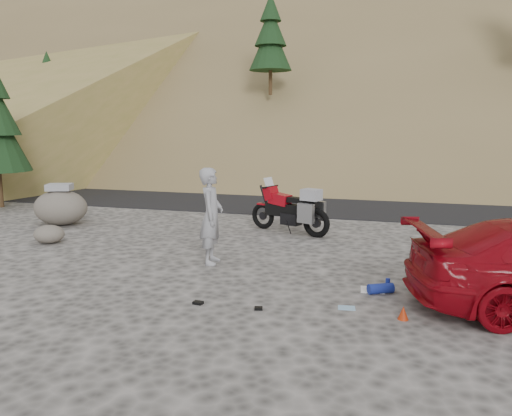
{
  "coord_description": "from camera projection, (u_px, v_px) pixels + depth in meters",
  "views": [
    {
      "loc": [
        2.26,
        -9.17,
        2.74
      ],
      "look_at": [
        -0.79,
        0.98,
        1.0
      ],
      "focal_mm": 35.0,
      "sensor_mm": 36.0,
      "label": 1
    }
  ],
  "objects": [
    {
      "name": "road",
      "position": [
        340.0,
        202.0,
        18.26
      ],
      "size": [
        120.0,
        7.0,
        0.05
      ],
      "primitive_type": "cube",
      "color": "black",
      "rests_on": "ground"
    },
    {
      "name": "hillside",
      "position": [
        386.0,
        36.0,
        46.6
      ],
      "size": [
        120.0,
        73.0,
        46.72
      ],
      "color": "brown",
      "rests_on": "ground"
    },
    {
      "name": "small_rock",
      "position": [
        49.0,
        234.0,
        11.81
      ],
      "size": [
        0.92,
        0.88,
        0.43
      ],
      "rotation": [
        0.0,
        0.0,
        -0.4
      ],
      "color": "#555049",
      "rests_on": "ground"
    },
    {
      "name": "boulder",
      "position": [
        61.0,
        207.0,
        13.96
      ],
      "size": [
        1.69,
        1.5,
        1.16
      ],
      "rotation": [
        0.0,
        0.0,
        0.16
      ],
      "color": "#555049",
      "rests_on": "ground"
    },
    {
      "name": "man",
      "position": [
        212.0,
        263.0,
        10.13
      ],
      "size": [
        0.58,
        0.78,
        1.94
      ],
      "primitive_type": "imported",
      "rotation": [
        0.0,
        0.0,
        1.76
      ],
      "color": "#9C9DA2",
      "rests_on": "ground"
    },
    {
      "name": "gear_glove_b",
      "position": [
        258.0,
        308.0,
        7.53
      ],
      "size": [
        0.14,
        0.12,
        0.04
      ],
      "primitive_type": "cube",
      "rotation": [
        0.0,
        0.0,
        0.28
      ],
      "color": "black",
      "rests_on": "ground"
    },
    {
      "name": "gear_blue_cloth",
      "position": [
        347.0,
        308.0,
        7.6
      ],
      "size": [
        0.28,
        0.23,
        0.01
      ],
      "primitive_type": "cube",
      "rotation": [
        0.0,
        0.0,
        0.15
      ],
      "color": "#8EBCDC",
      "rests_on": "ground"
    },
    {
      "name": "ground",
      "position": [
        280.0,
        268.0,
        9.75
      ],
      "size": [
        140.0,
        140.0,
        0.0
      ],
      "primitive_type": "plane",
      "color": "#42403D",
      "rests_on": "ground"
    },
    {
      "name": "gear_blue_mat",
      "position": [
        381.0,
        289.0,
        8.25
      ],
      "size": [
        0.46,
        0.36,
        0.17
      ],
      "primitive_type": "cylinder",
      "rotation": [
        0.0,
        1.57,
        0.5
      ],
      "color": "navy",
      "rests_on": "ground"
    },
    {
      "name": "gear_bottle",
      "position": [
        388.0,
        285.0,
        8.4
      ],
      "size": [
        0.09,
        0.09,
        0.21
      ],
      "primitive_type": "cylinder",
      "rotation": [
        0.0,
        0.0,
        -0.29
      ],
      "color": "navy",
      "rests_on": "ground"
    },
    {
      "name": "gear_funnel",
      "position": [
        403.0,
        313.0,
        7.14
      ],
      "size": [
        0.16,
        0.16,
        0.2
      ],
      "primitive_type": "cone",
      "rotation": [
        0.0,
        0.0,
        -0.02
      ],
      "color": "#B12B0B",
      "rests_on": "ground"
    },
    {
      "name": "gear_white_cloth",
      "position": [
        372.0,
        290.0,
        8.43
      ],
      "size": [
        0.42,
        0.38,
        0.01
      ],
      "primitive_type": "cube",
      "rotation": [
        0.0,
        0.0,
        0.09
      ],
      "color": "white",
      "rests_on": "ground"
    },
    {
      "name": "gear_glove_a",
      "position": [
        198.0,
        303.0,
        7.77
      ],
      "size": [
        0.16,
        0.12,
        0.04
      ],
      "primitive_type": "cube",
      "rotation": [
        0.0,
        0.0,
        -0.12
      ],
      "color": "black",
      "rests_on": "ground"
    },
    {
      "name": "motorcycle",
      "position": [
        293.0,
        210.0,
        12.82
      ],
      "size": [
        2.29,
        1.18,
        1.43
      ],
      "rotation": [
        0.0,
        0.0,
        -0.37
      ],
      "color": "black",
      "rests_on": "ground"
    }
  ]
}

